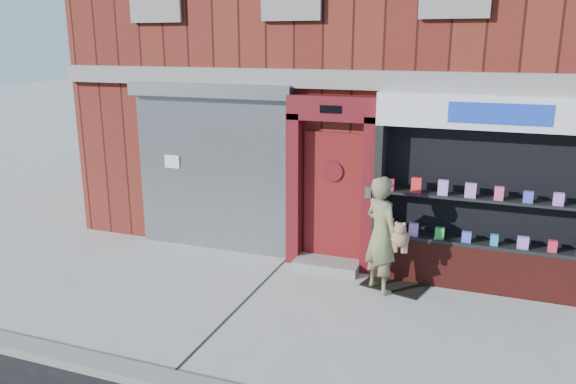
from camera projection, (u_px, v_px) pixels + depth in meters
The scene contains 7 objects.
ground at pixel (344, 322), 7.73m from camera, with size 80.00×80.00×0.00m, color #9E9E99.
building at pixel (420, 29), 12.11m from camera, with size 12.00×8.16×8.00m.
shutter_bay at pixel (212, 158), 10.04m from camera, with size 3.10×0.30×3.04m.
red_door_bay at pixel (332, 184), 9.28m from camera, with size 1.52×0.58×2.90m.
pharmacy_bay at pixel (490, 204), 8.42m from camera, with size 3.50×0.41×3.00m.
woman at pixel (382, 235), 8.47m from camera, with size 0.83×0.76×1.82m.
doormat at pixel (395, 285), 8.87m from camera, with size 0.94×0.66×0.02m, color black.
Camera 1 is at (1.71, -6.83, 3.73)m, focal length 35.00 mm.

